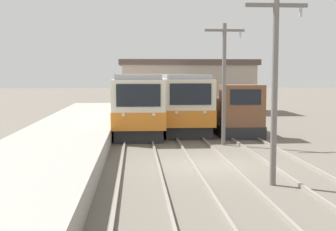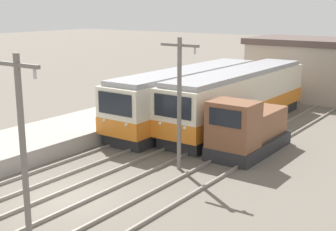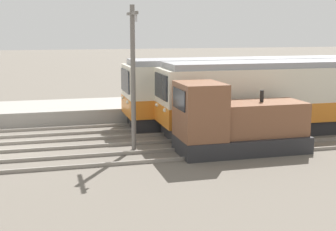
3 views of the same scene
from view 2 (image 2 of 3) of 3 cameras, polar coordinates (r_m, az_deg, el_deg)
name	(u,v)px [view 2 (image 2 of 3)]	position (r m, az deg, el deg)	size (l,w,h in m)	color
ground_plane	(70,196)	(19.47, -11.80, -9.64)	(200.00, 200.00, 0.00)	#665E54
track_left	(29,181)	(21.32, -16.62, -7.67)	(1.54, 60.00, 0.14)	gray
track_center	(74,196)	(19.30, -11.40, -9.60)	(1.54, 60.00, 0.14)	gray
track_right	(132,215)	(17.39, -4.46, -12.01)	(1.54, 60.00, 0.14)	gray
commuter_train_left	(188,99)	(29.93, 2.52, 2.05)	(2.84, 14.10, 3.58)	#28282B
commuter_train_center	(238,100)	(29.81, 8.58, 1.87)	(2.84, 14.64, 3.59)	#28282B
shunting_locomotive	(247,131)	(24.41, 9.64, -1.83)	(2.40, 5.53, 3.00)	#28282B
catenary_mast_near	(23,142)	(15.10, -17.29, -3.16)	(2.00, 0.20, 6.12)	slate
catenary_mast_mid	(179,98)	(21.22, 1.41, 2.09)	(2.00, 0.20, 6.12)	slate
station_building	(328,69)	(39.94, 18.94, 5.34)	(12.60, 6.30, 4.89)	#AD9E8E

